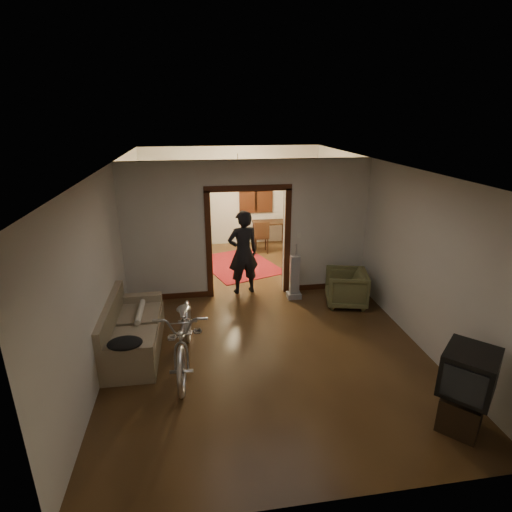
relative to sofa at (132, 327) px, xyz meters
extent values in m
cube|color=#362211|center=(2.14, 1.17, -0.43)|extent=(5.00, 8.50, 0.01)
cube|color=white|center=(2.14, 1.17, 2.37)|extent=(5.00, 8.50, 0.01)
cube|color=beige|center=(2.14, 5.42, 0.97)|extent=(5.00, 0.02, 2.80)
cube|color=beige|center=(-0.36, 1.17, 0.97)|extent=(0.02, 8.50, 2.80)
cube|color=beige|center=(4.64, 1.17, 0.97)|extent=(0.02, 8.50, 2.80)
cube|color=beige|center=(2.14, 1.92, 0.97)|extent=(5.00, 0.14, 2.80)
cube|color=#36180C|center=(2.14, 1.92, 0.67)|extent=(1.74, 0.20, 2.32)
cube|color=black|center=(2.84, 5.38, 1.12)|extent=(0.98, 0.06, 1.28)
sphere|color=#FFE0A5|center=(2.14, 3.67, 1.92)|extent=(0.24, 0.24, 0.24)
cube|color=silver|center=(3.19, 1.84, 0.82)|extent=(0.08, 0.01, 0.12)
cube|color=#776B4F|center=(0.00, 0.00, 0.00)|extent=(0.86, 1.87, 0.86)
cylinder|color=beige|center=(0.10, 0.30, 0.10)|extent=(0.10, 0.78, 0.10)
ellipsoid|color=black|center=(0.05, -0.91, 0.25)|extent=(0.47, 0.36, 0.14)
imported|color=silver|center=(0.85, -0.52, 0.12)|extent=(0.82, 2.11, 1.09)
imported|color=brown|center=(3.98, 1.05, -0.07)|extent=(0.95, 0.93, 0.72)
cube|color=black|center=(4.15, -2.37, -0.21)|extent=(0.66, 0.66, 0.44)
cube|color=black|center=(4.15, -2.37, 0.37)|extent=(0.83, 0.83, 0.53)
cube|color=gray|center=(3.04, 1.50, 0.04)|extent=(0.34, 0.31, 0.93)
imported|color=black|center=(2.04, 1.97, 0.47)|extent=(0.72, 0.54, 1.80)
cube|color=maroon|center=(2.12, 3.58, -0.42)|extent=(2.21, 2.53, 0.02)
cube|color=#2A3721|center=(0.90, 4.84, 0.50)|extent=(0.93, 0.52, 1.85)
sphere|color=#1E5972|center=(0.90, 4.84, 1.51)|extent=(0.27, 0.27, 0.27)
cube|color=black|center=(3.18, 5.00, -0.07)|extent=(1.08, 0.81, 0.71)
cube|color=black|center=(2.83, 4.48, 0.02)|extent=(0.45, 0.45, 0.90)
camera|label=1|loc=(1.09, -5.84, 3.20)|focal=28.00mm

